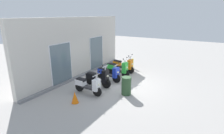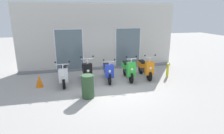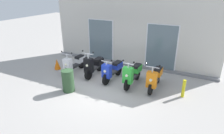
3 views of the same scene
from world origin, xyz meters
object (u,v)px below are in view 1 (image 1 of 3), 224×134
curb_bollard (133,64)px  scooter_blue (109,73)px  scooter_white (88,85)px  scooter_black (98,78)px  trash_bin (126,86)px  traffic_cone (75,97)px  scooter_orange (123,65)px  scooter_green (118,68)px

curb_bollard → scooter_blue: bearing=177.0°
scooter_white → scooter_blue: scooter_white is taller
scooter_white → scooter_blue: size_ratio=0.97×
scooter_black → trash_bin: scooter_black is taller
scooter_white → scooter_black: size_ratio=0.99×
scooter_white → traffic_cone: size_ratio=3.03×
scooter_orange → curb_bollard: size_ratio=2.30×
scooter_white → scooter_blue: bearing=1.4°
scooter_green → scooter_black: bearing=175.5°
scooter_green → scooter_orange: scooter_green is taller
scooter_white → scooter_black: bearing=5.9°
scooter_blue → traffic_cone: scooter_blue is taller
scooter_green → curb_bollard: bearing=-1.8°
scooter_black → scooter_blue: scooter_black is taller
scooter_black → scooter_blue: 1.00m
scooter_orange → trash_bin: (-3.03, -1.69, -0.05)m
scooter_blue → trash_bin: bearing=-123.8°
scooter_green → curb_bollard: 2.07m
scooter_white → scooter_orange: bearing=0.7°
scooter_white → curb_bollard: scooter_white is taller
scooter_blue → trash_bin: size_ratio=1.82×
curb_bollard → trash_bin: trash_bin is taller
scooter_white → traffic_cone: 1.07m
scooter_orange → curb_bollard: (1.14, -0.16, -0.14)m
scooter_white → trash_bin: bearing=-61.4°
scooter_orange → traffic_cone: 4.97m
scooter_white → scooter_blue: (2.02, 0.05, 0.01)m
traffic_cone → trash_bin: trash_bin is taller
trash_bin → scooter_white: bearing=118.6°
scooter_orange → scooter_blue: bearing=180.0°
scooter_blue → traffic_cone: 3.08m
scooter_green → scooter_white: bearing=179.0°
traffic_cone → curb_bollard: bearing=-0.4°
scooter_blue → scooter_green: 0.98m
scooter_white → traffic_cone: scooter_white is taller
scooter_green → traffic_cone: bearing=-179.8°
scooter_green → curb_bollard: size_ratio=2.34×
scooter_black → scooter_green: (1.97, -0.16, 0.03)m
scooter_blue → scooter_orange: 1.90m
scooter_orange → scooter_white: bearing=-179.3°
scooter_blue → trash_bin: scooter_blue is taller
curb_bollard → scooter_black: bearing=176.9°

